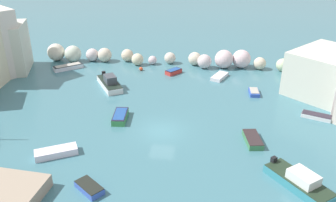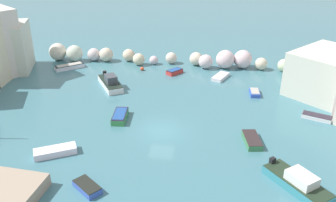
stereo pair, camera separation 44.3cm
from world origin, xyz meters
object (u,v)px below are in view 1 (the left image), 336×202
(moored_boat_10, at_px, (299,181))
(moored_boat_9, at_px, (89,188))
(channel_buoy, at_px, (141,69))
(moored_boat_0, at_px, (254,92))
(moored_boat_5, at_px, (120,116))
(moored_boat_3, at_px, (56,152))
(moored_boat_4, at_px, (316,116))
(moored_boat_6, at_px, (253,139))
(moored_boat_11, at_px, (174,71))
(moored_boat_8, at_px, (68,67))
(moored_boat_2, at_px, (110,83))
(moored_boat_7, at_px, (220,76))

(moored_boat_10, bearing_deg, moored_boat_9, -119.36)
(channel_buoy, distance_m, moored_boat_0, 16.47)
(channel_buoy, distance_m, moored_boat_5, 14.68)
(moored_boat_3, xyz_separation_m, moored_boat_10, (20.41, -1.89, 0.24))
(moored_boat_4, distance_m, moored_boat_9, 24.72)
(moored_boat_6, relative_size, moored_boat_11, 1.31)
(moored_boat_5, xyz_separation_m, moored_boat_10, (16.41, -9.11, 0.20))
(moored_boat_5, xyz_separation_m, moored_boat_8, (-11.12, 13.97, -0.02))
(moored_boat_2, relative_size, moored_boat_3, 1.49)
(moored_boat_3, relative_size, moored_boat_5, 1.15)
(moored_boat_0, distance_m, moored_boat_3, 24.24)
(moored_boat_6, bearing_deg, moored_boat_3, 94.83)
(moored_boat_6, xyz_separation_m, moored_boat_7, (-2.99, 16.00, -0.05))
(moored_boat_2, bearing_deg, channel_buoy, 124.93)
(channel_buoy, relative_size, moored_boat_5, 0.16)
(moored_boat_2, relative_size, moored_boat_8, 1.43)
(moored_boat_3, height_order, moored_boat_7, moored_boat_3)
(moored_boat_2, height_order, moored_boat_4, moored_boat_2)
(moored_boat_4, xyz_separation_m, moored_boat_10, (-4.17, -11.94, 0.31))
(moored_boat_5, relative_size, moored_boat_8, 0.83)
(channel_buoy, distance_m, moored_boat_8, 10.52)
(moored_boat_3, height_order, moored_boat_10, moored_boat_10)
(channel_buoy, bearing_deg, moored_boat_6, -51.25)
(moored_boat_3, xyz_separation_m, moored_boat_9, (4.44, -4.28, -0.04))
(moored_boat_2, distance_m, moored_boat_7, 14.71)
(moored_boat_6, xyz_separation_m, moored_boat_10, (2.97, -6.25, 0.27))
(moored_boat_0, xyz_separation_m, moored_boat_8, (-25.71, 5.63, 0.08))
(moored_boat_6, xyz_separation_m, moored_boat_8, (-24.56, 16.83, 0.05))
(moored_boat_5, bearing_deg, moored_boat_0, 114.99)
(channel_buoy, relative_size, moored_boat_3, 0.14)
(moored_boat_0, relative_size, moored_boat_5, 0.68)
(moored_boat_0, bearing_deg, moored_boat_6, -8.14)
(moored_boat_5, xyz_separation_m, moored_boat_11, (4.10, 14.05, -0.04))
(moored_boat_3, relative_size, moored_boat_6, 1.18)
(moored_boat_5, distance_m, moored_boat_8, 17.86)
(channel_buoy, bearing_deg, moored_boat_9, -87.68)
(channel_buoy, bearing_deg, moored_boat_7, -7.86)
(channel_buoy, xyz_separation_m, moored_boat_6, (14.07, -17.53, 0.02))
(channel_buoy, relative_size, moored_boat_2, 0.09)
(moored_boat_3, bearing_deg, channel_buoy, -127.30)
(moored_boat_2, xyz_separation_m, moored_boat_7, (13.88, 4.85, -0.34))
(moored_boat_11, bearing_deg, moored_boat_0, -79.03)
(moored_boat_5, relative_size, moored_boat_11, 1.35)
(moored_boat_2, bearing_deg, moored_boat_7, 77.89)
(moored_boat_4, bearing_deg, moored_boat_3, 44.23)
(moored_boat_5, height_order, moored_boat_7, moored_boat_5)
(moored_boat_7, height_order, moored_boat_11, moored_boat_11)
(channel_buoy, distance_m, moored_boat_10, 29.24)
(channel_buoy, relative_size, moored_boat_9, 0.20)
(moored_boat_0, bearing_deg, channel_buoy, -114.87)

